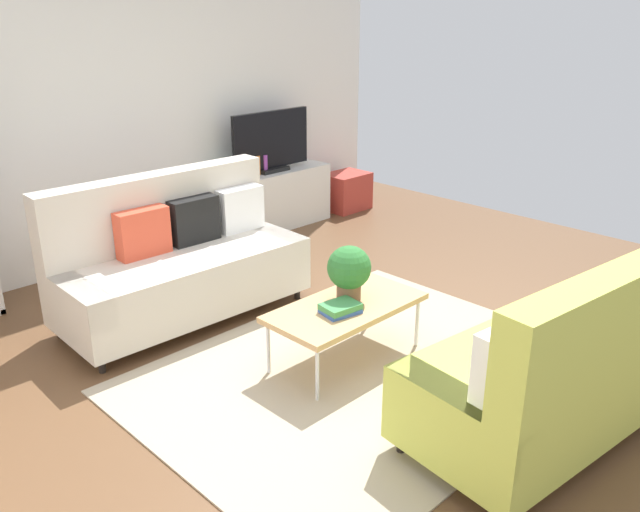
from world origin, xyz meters
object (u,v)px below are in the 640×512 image
(coffee_table, at_px, (346,308))
(bottle_1, at_px, (265,164))
(vase_0, at_px, (224,173))
(bottle_0, at_px, (258,165))
(couch_green, at_px, (566,363))
(storage_trunk, at_px, (346,191))
(tv, at_px, (271,142))
(potted_plant, at_px, (349,270))
(couch_beige, at_px, (179,261))
(table_book_0, at_px, (340,311))
(tv_console, at_px, (271,199))
(vase_1, at_px, (239,168))

(coffee_table, distance_m, bottle_1, 2.94)
(vase_0, xyz_separation_m, bottle_0, (0.37, -0.09, 0.04))
(coffee_table, xyz_separation_m, bottle_1, (1.45, 2.53, 0.35))
(couch_green, bearing_deg, bottle_1, 80.18)
(vase_0, height_order, bottle_0, bottle_0)
(storage_trunk, bearing_deg, vase_0, 174.90)
(tv, bearing_deg, potted_plant, -120.53)
(couch_beige, distance_m, storage_trunk, 3.22)
(potted_plant, distance_m, bottle_1, 2.83)
(couch_green, bearing_deg, storage_trunk, 65.26)
(table_book_0, distance_m, bottle_0, 2.99)
(storage_trunk, xyz_separation_m, bottle_0, (-1.31, 0.06, 0.52))
(tv_console, relative_size, vase_1, 8.21)
(table_book_0, relative_size, bottle_0, 1.19)
(couch_beige, height_order, storage_trunk, couch_beige)
(coffee_table, height_order, potted_plant, potted_plant)
(couch_green, height_order, coffee_table, couch_green)
(couch_green, distance_m, vase_1, 4.15)
(bottle_1, bearing_deg, couch_beige, -148.85)
(vase_0, bearing_deg, coffee_table, -110.41)
(tv_console, bearing_deg, couch_green, -107.75)
(couch_beige, relative_size, bottle_1, 9.83)
(coffee_table, bearing_deg, bottle_1, 60.20)
(couch_beige, xyz_separation_m, storage_trunk, (3.04, 1.05, -0.23))
(storage_trunk, bearing_deg, table_book_0, -137.63)
(couch_green, relative_size, vase_1, 11.64)
(couch_green, distance_m, storage_trunk, 4.56)
(couch_beige, relative_size, table_book_0, 8.02)
(vase_0, relative_size, bottle_0, 0.67)
(couch_beige, xyz_separation_m, potted_plant, (0.47, -1.37, 0.18))
(storage_trunk, relative_size, vase_1, 3.05)
(tv_console, bearing_deg, vase_1, 172.61)
(couch_green, relative_size, vase_0, 14.75)
(vase_0, bearing_deg, tv, -6.88)
(couch_green, xyz_separation_m, vase_0, (0.70, 4.04, 0.26))
(coffee_table, relative_size, storage_trunk, 2.12)
(tv_console, height_order, bottle_0, bottle_0)
(storage_trunk, height_order, potted_plant, potted_plant)
(vase_1, height_order, bottle_1, bottle_1)
(tv_console, height_order, storage_trunk, tv_console)
(vase_0, bearing_deg, potted_plant, -109.19)
(couch_green, relative_size, bottle_1, 10.14)
(couch_green, distance_m, bottle_1, 4.13)
(couch_green, height_order, vase_1, couch_green)
(storage_trunk, xyz_separation_m, table_book_0, (-2.77, -2.53, 0.21))
(vase_0, bearing_deg, bottle_0, -13.57)
(couch_beige, relative_size, storage_trunk, 3.70)
(table_book_0, bearing_deg, bottle_1, 58.82)
(vase_1, bearing_deg, potted_plant, -112.96)
(table_book_0, bearing_deg, couch_green, -73.81)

